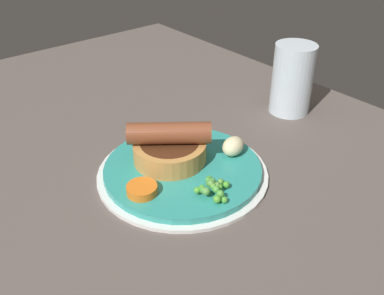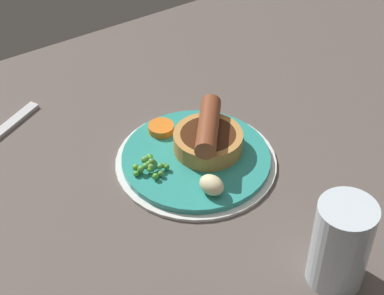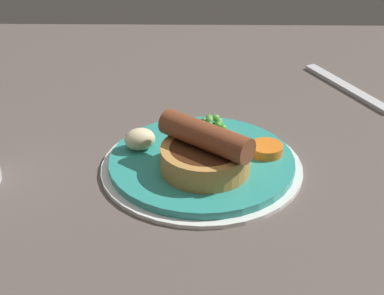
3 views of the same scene
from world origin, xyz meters
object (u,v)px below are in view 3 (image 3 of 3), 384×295
Objects in this scene: pea_pile at (209,123)px; potato_chunk_0 at (140,139)px; carrot_slice_0 at (266,149)px; fork at (347,88)px; dinner_plate at (202,165)px; sausage_pudding at (206,153)px.

pea_pile is 9.46cm from potato_chunk_0.
pea_pile is 8.67cm from carrot_slice_0.
potato_chunk_0 is 34.78cm from fork.
dinner_plate is 7.29cm from pea_pile.
potato_chunk_0 is 0.20× the size of fork.
dinner_plate is 3.79cm from sausage_pudding.
fork is (20.90, -13.60, -1.65)cm from carrot_slice_0.
dinner_plate is 2.19× the size of sausage_pudding.
carrot_slice_0 is 24.99cm from fork.
sausage_pudding reaches higher than pea_pile.
pea_pile reaches higher than dinner_plate.
carrot_slice_0 is (1.36, -7.47, 1.39)cm from dinner_plate.
pea_pile reaches higher than fork.
pea_pile is 25.36cm from fork.
potato_chunk_0 is at bearing 97.05° from fork.
potato_chunk_0 reaches higher than dinner_plate.
potato_chunk_0 is at bearing 86.68° from carrot_slice_0.
pea_pile is 0.28× the size of fork.
pea_pile is at bearing -7.43° from dinner_plate.
sausage_pudding is 2.13× the size of pea_pile.
carrot_slice_0 is (-5.65, -6.56, -0.41)cm from pea_pile.
fork is (20.04, -28.32, -2.41)cm from potato_chunk_0.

